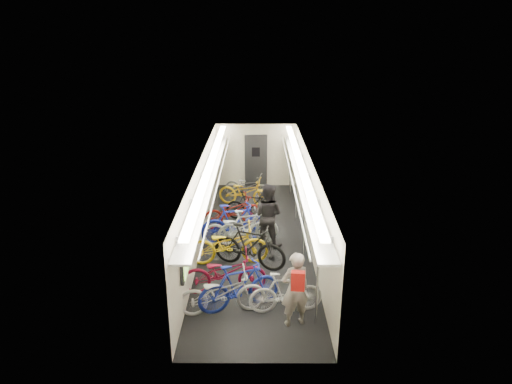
{
  "coord_description": "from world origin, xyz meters",
  "views": [
    {
      "loc": [
        0.04,
        -11.74,
        5.74
      ],
      "look_at": [
        0.01,
        1.01,
        1.15
      ],
      "focal_mm": 32.0,
      "sensor_mm": 36.0,
      "label": 1
    }
  ],
  "objects_px": {
    "backpack": "(298,281)",
    "bicycle_0": "(222,293)",
    "passenger_near": "(295,289)",
    "passenger_mid": "(267,215)",
    "bicycle_1": "(239,287)"
  },
  "relations": [
    {
      "from": "passenger_mid",
      "to": "backpack",
      "type": "bearing_deg",
      "value": 118.32
    },
    {
      "from": "passenger_near",
      "to": "passenger_mid",
      "type": "xyz_separation_m",
      "value": [
        -0.48,
        3.63,
        0.09
      ]
    },
    {
      "from": "bicycle_0",
      "to": "bicycle_1",
      "type": "xyz_separation_m",
      "value": [
        0.36,
        0.14,
        0.06
      ]
    },
    {
      "from": "bicycle_1",
      "to": "passenger_mid",
      "type": "xyz_separation_m",
      "value": [
        0.66,
        3.1,
        0.35
      ]
    },
    {
      "from": "passenger_mid",
      "to": "backpack",
      "type": "xyz_separation_m",
      "value": [
        0.49,
        -4.09,
        0.38
      ]
    },
    {
      "from": "passenger_mid",
      "to": "passenger_near",
      "type": "bearing_deg",
      "value": 119.08
    },
    {
      "from": "bicycle_0",
      "to": "passenger_mid",
      "type": "bearing_deg",
      "value": -27.54
    },
    {
      "from": "passenger_mid",
      "to": "bicycle_0",
      "type": "bearing_deg",
      "value": 94.07
    },
    {
      "from": "passenger_near",
      "to": "passenger_mid",
      "type": "distance_m",
      "value": 3.66
    },
    {
      "from": "bicycle_0",
      "to": "bicycle_1",
      "type": "relative_size",
      "value": 1.02
    },
    {
      "from": "backpack",
      "to": "bicycle_0",
      "type": "bearing_deg",
      "value": 157.18
    },
    {
      "from": "passenger_near",
      "to": "passenger_mid",
      "type": "bearing_deg",
      "value": -100.9
    },
    {
      "from": "bicycle_1",
      "to": "passenger_near",
      "type": "bearing_deg",
      "value": -135.02
    },
    {
      "from": "passenger_mid",
      "to": "backpack",
      "type": "height_order",
      "value": "passenger_mid"
    },
    {
      "from": "passenger_near",
      "to": "passenger_mid",
      "type": "relative_size",
      "value": 0.9
    }
  ]
}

